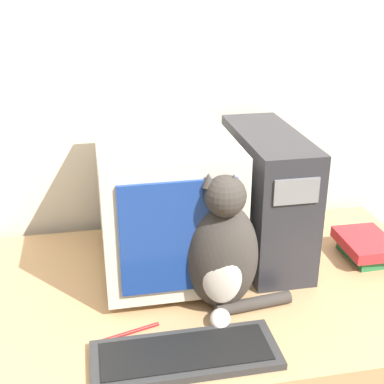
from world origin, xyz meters
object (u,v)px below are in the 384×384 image
(computer_tower, at_px, (266,195))
(keyboard, at_px, (185,355))
(crt_monitor, at_px, (165,202))
(book_stack, at_px, (366,247))
(pen, at_px, (130,332))
(cat, at_px, (223,252))

(computer_tower, xyz_separation_m, keyboard, (-0.33, -0.44, -0.18))
(crt_monitor, bearing_deg, computer_tower, 4.60)
(book_stack, xyz_separation_m, pen, (-0.75, -0.24, -0.03))
(keyboard, xyz_separation_m, cat, (0.13, 0.18, 0.15))
(computer_tower, height_order, cat, computer_tower)
(computer_tower, bearing_deg, keyboard, -126.90)
(cat, bearing_deg, keyboard, -109.81)
(book_stack, bearing_deg, computer_tower, 162.79)
(computer_tower, height_order, keyboard, computer_tower)
(computer_tower, relative_size, pen, 3.02)
(keyboard, xyz_separation_m, pen, (-0.12, 0.11, -0.01))
(crt_monitor, relative_size, cat, 1.24)
(crt_monitor, bearing_deg, book_stack, -6.28)
(keyboard, bearing_deg, crt_monitor, 87.57)
(computer_tower, xyz_separation_m, pen, (-0.45, -0.33, -0.19))
(keyboard, height_order, cat, cat)
(keyboard, distance_m, book_stack, 0.72)
(crt_monitor, xyz_separation_m, keyboard, (-0.02, -0.42, -0.20))
(keyboard, relative_size, book_stack, 2.21)
(crt_monitor, relative_size, computer_tower, 1.05)
(crt_monitor, relative_size, keyboard, 1.10)
(computer_tower, distance_m, cat, 0.33)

